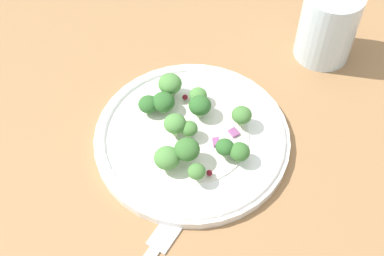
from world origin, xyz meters
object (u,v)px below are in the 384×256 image
object	(u,v)px
plate	(192,137)
water_glass	(328,25)
broccoli_floret_2	(189,129)
broccoli_floret_1	(163,102)
broccoli_floret_0	(197,172)

from	to	relation	value
plate	water_glass	xyz separation A→B (cm)	(-21.98, 7.99, 4.22)
broccoli_floret_2	water_glass	world-z (taller)	water_glass
broccoli_floret_1	broccoli_floret_0	bearing A→B (deg)	51.53
broccoli_floret_0	broccoli_floret_1	size ratio (longest dim) A/B	0.72
plate	broccoli_floret_2	xyz separation A→B (cm)	(0.42, -0.15, 2.08)
broccoli_floret_0	water_glass	size ratio (longest dim) A/B	0.20
broccoli_floret_0	broccoli_floret_1	distance (cm)	10.80
broccoli_floret_1	broccoli_floret_2	bearing A→B (deg)	67.82
broccoli_floret_2	broccoli_floret_0	bearing A→B (deg)	37.84
broccoli_floret_1	water_glass	xyz separation A→B (cm)	(-20.46, 12.88, 2.16)
broccoli_floret_0	water_glass	distance (cm)	27.61
broccoli_floret_0	broccoli_floret_1	bearing A→B (deg)	-128.47
broccoli_floret_2	water_glass	size ratio (longest dim) A/B	0.20
plate	broccoli_floret_2	size ratio (longest dim) A/B	11.45
broccoli_floret_0	plate	bearing A→B (deg)	-145.55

